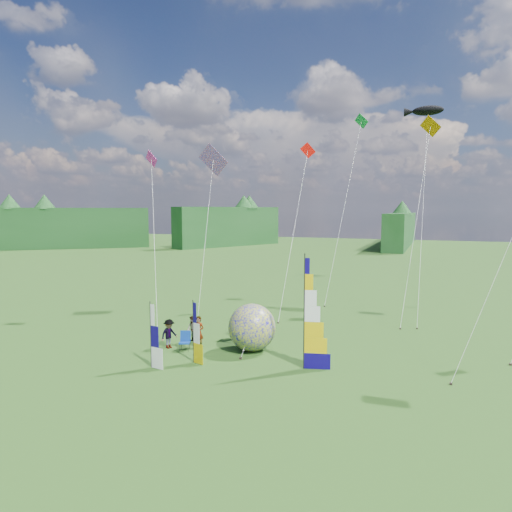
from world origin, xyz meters
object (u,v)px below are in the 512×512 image
at_px(spectator_a, 199,332).
at_px(spectator_c, 169,334).
at_px(feather_banner_main, 304,314).
at_px(bol_inflatable, 252,327).
at_px(spectator_d, 239,324).
at_px(side_banner_left, 193,333).
at_px(side_banner_far, 151,336).
at_px(kite_whale, 424,194).
at_px(spectator_b, 193,329).
at_px(camp_chair, 185,341).

relative_size(spectator_a, spectator_c, 1.10).
height_order(feather_banner_main, spectator_a, feather_banner_main).
bearing_deg(spectator_a, spectator_c, -153.59).
relative_size(bol_inflatable, spectator_d, 1.47).
distance_m(side_banner_left, spectator_a, 2.62).
height_order(bol_inflatable, spectator_a, bol_inflatable).
xyz_separation_m(side_banner_left, spectator_a, (-1.00, 2.33, -0.67)).
bearing_deg(spectator_a, side_banner_far, -96.09).
distance_m(bol_inflatable, spectator_c, 4.80).
height_order(spectator_d, kite_whale, kite_whale).
xyz_separation_m(spectator_d, kite_whale, (9.98, 13.01, 8.25)).
bearing_deg(bol_inflatable, spectator_d, 131.17).
distance_m(spectator_a, spectator_c, 1.69).
bearing_deg(spectator_c, feather_banner_main, -75.71).
bearing_deg(side_banner_left, spectator_a, 131.40).
distance_m(side_banner_far, kite_whale, 23.97).
xyz_separation_m(bol_inflatable, spectator_c, (-4.58, -1.33, -0.49)).
bearing_deg(feather_banner_main, spectator_b, 152.01).
bearing_deg(bol_inflatable, spectator_b, 178.08).
distance_m(side_banner_far, spectator_d, 6.69).
relative_size(side_banner_far, spectator_b, 2.04).
height_order(side_banner_left, spectator_c, side_banner_left).
distance_m(side_banner_left, spectator_b, 3.70).
relative_size(feather_banner_main, spectator_a, 3.03).
relative_size(bol_inflatable, camp_chair, 2.43).
bearing_deg(spectator_d, kite_whale, -85.08).
xyz_separation_m(spectator_a, spectator_b, (-0.84, 0.79, -0.12)).
distance_m(spectator_b, kite_whale, 20.92).
xyz_separation_m(feather_banner_main, bol_inflatable, (-3.50, 1.73, -1.45)).
bearing_deg(bol_inflatable, spectator_c, -163.81).
xyz_separation_m(feather_banner_main, camp_chair, (-7.00, 0.30, -2.23)).
bearing_deg(side_banner_left, side_banner_far, -119.30).
bearing_deg(side_banner_far, spectator_c, 115.59).
bearing_deg(feather_banner_main, side_banner_far, -173.03).
bearing_deg(side_banner_left, camp_chair, 151.36).
bearing_deg(kite_whale, spectator_a, -143.63).
bearing_deg(feather_banner_main, side_banner_left, 178.89).
distance_m(side_banner_far, spectator_a, 3.90).
distance_m(camp_chair, kite_whale, 21.94).
xyz_separation_m(side_banner_far, spectator_a, (0.60, 3.79, -0.70)).
bearing_deg(side_banner_left, feather_banner_main, 30.92).
xyz_separation_m(feather_banner_main, kite_whale, (4.81, 16.66, 6.38)).
bearing_deg(spectator_b, spectator_a, -13.63).
bearing_deg(spectator_d, spectator_c, 90.51).
relative_size(side_banner_left, kite_whale, 0.17).
height_order(spectator_c, spectator_d, spectator_d).
xyz_separation_m(spectator_b, spectator_d, (2.21, 1.78, 0.11)).
height_order(spectator_a, spectator_d, spectator_a).
height_order(feather_banner_main, camp_chair, feather_banner_main).
xyz_separation_m(side_banner_left, kite_whale, (10.35, 17.91, 7.57)).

